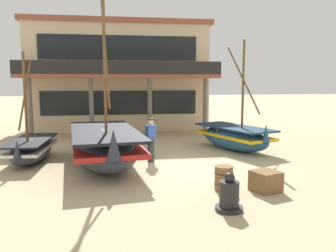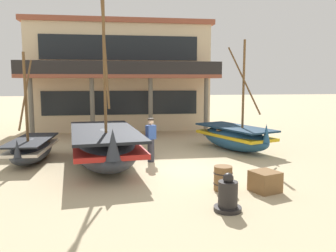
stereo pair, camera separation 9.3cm
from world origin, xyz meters
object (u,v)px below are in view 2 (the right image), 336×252
(capstan_winch, at_px, (228,196))
(wooden_barrel, at_px, (223,178))
(fishing_boat_far_right, at_px, (32,149))
(harbor_building_main, at_px, (120,76))
(fisherman_by_hull, at_px, (151,140))
(cargo_crate, at_px, (265,181))
(fishing_boat_centre_large, at_px, (105,146))
(fishing_boat_near_left, at_px, (235,137))

(capstan_winch, relative_size, wooden_barrel, 1.34)
(fishing_boat_far_right, bearing_deg, capstan_winch, -45.86)
(capstan_winch, distance_m, harbor_building_main, 16.91)
(fisherman_by_hull, bearing_deg, fishing_boat_far_right, 171.05)
(capstan_winch, height_order, harbor_building_main, harbor_building_main)
(fishing_boat_far_right, distance_m, capstan_winch, 8.42)
(fisherman_by_hull, relative_size, wooden_barrel, 2.41)
(cargo_crate, bearing_deg, fishing_boat_far_right, 146.92)
(fisherman_by_hull, bearing_deg, fishing_boat_centre_large, -168.70)
(capstan_winch, distance_m, wooden_barrel, 1.58)
(wooden_barrel, bearing_deg, capstan_winch, -103.34)
(capstan_winch, bearing_deg, cargo_crate, 39.61)
(cargo_crate, relative_size, harbor_building_main, 0.06)
(fishing_boat_centre_large, distance_m, capstan_winch, 5.85)
(fishing_boat_near_left, bearing_deg, cargo_crate, -101.17)
(wooden_barrel, height_order, cargo_crate, wooden_barrel)
(fishing_boat_near_left, height_order, fishing_boat_far_right, fishing_boat_near_left)
(fishing_boat_near_left, relative_size, cargo_crate, 6.91)
(harbor_building_main, bearing_deg, fishing_boat_centre_large, -93.77)
(fishing_boat_near_left, xyz_separation_m, capstan_winch, (-2.65, -7.04, -0.23))
(fishing_boat_centre_large, xyz_separation_m, harbor_building_main, (0.76, 11.50, 2.65))
(fishing_boat_near_left, distance_m, fishing_boat_far_right, 8.57)
(wooden_barrel, xyz_separation_m, cargo_crate, (1.14, -0.30, -0.06))
(capstan_winch, bearing_deg, fishing_boat_centre_large, 121.56)
(cargo_crate, bearing_deg, fishing_boat_near_left, 78.83)
(fishing_boat_near_left, relative_size, fishing_boat_centre_large, 0.66)
(fishing_boat_centre_large, relative_size, cargo_crate, 10.42)
(fishing_boat_far_right, height_order, capstan_winch, fishing_boat_far_right)
(fishing_boat_centre_large, xyz_separation_m, capstan_winch, (3.06, -4.97, -0.37))
(fishing_boat_near_left, distance_m, capstan_winch, 7.53)
(fishing_boat_far_right, bearing_deg, fisherman_by_hull, -8.95)
(cargo_crate, bearing_deg, harbor_building_main, 104.00)
(capstan_winch, distance_m, cargo_crate, 1.95)
(fishing_boat_far_right, distance_m, fisherman_by_hull, 4.61)
(fishing_boat_far_right, xyz_separation_m, fisherman_by_hull, (4.55, -0.72, 0.34))
(fishing_boat_near_left, bearing_deg, wooden_barrel, -112.52)
(wooden_barrel, distance_m, harbor_building_main, 15.47)
(fishing_boat_far_right, xyz_separation_m, cargo_crate, (7.36, -4.80, -0.21))
(cargo_crate, bearing_deg, fisherman_by_hull, 124.62)
(fishing_boat_centre_large, height_order, fisherman_by_hull, fishing_boat_centre_large)
(wooden_barrel, distance_m, cargo_crate, 1.18)
(fishing_boat_near_left, bearing_deg, capstan_winch, -110.60)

